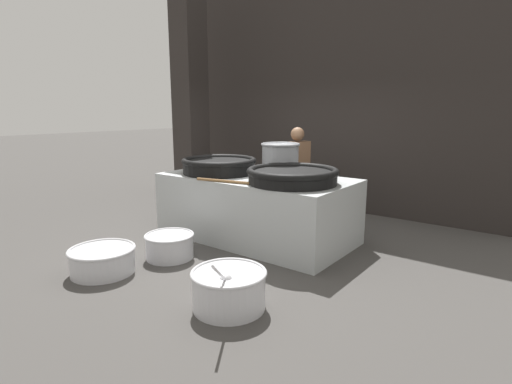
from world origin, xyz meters
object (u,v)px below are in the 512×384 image
object	(u,v)px
prep_bowl_vegetables	(229,288)
prep_bowl_extra	(170,245)
giant_wok_far	(293,175)
cook	(296,172)
giant_wok_near	(219,165)
stock_pot	(280,158)
prep_bowl_meat	(103,259)

from	to	relation	value
prep_bowl_vegetables	prep_bowl_extra	xyz separation A→B (m)	(-1.54, 0.56, -0.04)
giant_wok_far	cook	bearing A→B (deg)	119.61
giant_wok_near	cook	size ratio (longest dim) A/B	0.71
giant_wok_near	stock_pot	size ratio (longest dim) A/B	1.94
stock_pot	giant_wok_far	bearing A→B (deg)	-44.47
stock_pot	prep_bowl_meat	xyz separation A→B (m)	(-0.79, -2.65, -1.04)
giant_wok_near	prep_bowl_meat	world-z (taller)	giant_wok_near
prep_bowl_vegetables	cook	bearing A→B (deg)	110.24
giant_wok_near	cook	distance (m)	1.40
giant_wok_far	stock_pot	distance (m)	0.86
giant_wok_near	prep_bowl_vegetables	size ratio (longest dim) A/B	1.28
stock_pot	prep_bowl_vegetables	distance (m)	2.77
cook	prep_bowl_extra	xyz separation A→B (m)	(-0.42, -2.49, -0.72)
cook	prep_bowl_meat	xyz separation A→B (m)	(-0.68, -3.32, -0.72)
stock_pot	cook	bearing A→B (deg)	99.81
stock_pot	prep_bowl_meat	world-z (taller)	stock_pot
prep_bowl_meat	giant_wok_far	bearing A→B (deg)	55.79
giant_wok_near	cook	xyz separation A→B (m)	(0.68, 1.21, -0.20)
giant_wok_far	prep_bowl_vegetables	distance (m)	2.03
giant_wok_near	stock_pot	bearing A→B (deg)	34.08
stock_pot	prep_bowl_extra	world-z (taller)	stock_pot
giant_wok_near	prep_bowl_meat	distance (m)	2.30
cook	prep_bowl_extra	distance (m)	2.63
stock_pot	prep_bowl_extra	xyz separation A→B (m)	(-0.53, -1.82, -1.03)
stock_pot	prep_bowl_meat	bearing A→B (deg)	-106.71
prep_bowl_extra	cook	bearing A→B (deg)	80.50
giant_wok_near	stock_pot	world-z (taller)	stock_pot
giant_wok_near	prep_bowl_extra	distance (m)	1.59
giant_wok_near	prep_bowl_extra	world-z (taller)	giant_wok_near
cook	prep_bowl_meat	world-z (taller)	cook
giant_wok_far	giant_wok_near	bearing A→B (deg)	177.81
giant_wok_far	stock_pot	size ratio (longest dim) A/B	2.07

